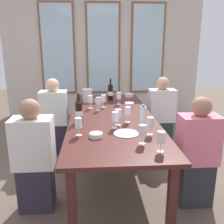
{
  "coord_description": "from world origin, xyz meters",
  "views": [
    {
      "loc": [
        -0.21,
        -2.88,
        1.6
      ],
      "look_at": [
        0.0,
        0.01,
        0.79
      ],
      "focal_mm": 40.42,
      "sensor_mm": 36.0,
      "label": 1
    }
  ],
  "objects_px": {
    "tasting_bowl_2": "(129,95)",
    "wine_glass_3": "(118,115)",
    "metal_pitcher": "(87,95)",
    "seated_person_2": "(34,159)",
    "wine_glass_0": "(150,123)",
    "white_plate_0": "(126,133)",
    "wine_glass_8": "(103,99)",
    "water_bottle": "(143,117)",
    "wine_glass_9": "(128,112)",
    "wine_glass_5": "(79,124)",
    "seated_person_3": "(197,155)",
    "wine_glass_10": "(99,101)",
    "tasting_bowl_1": "(96,135)",
    "wine_glass_2": "(119,96)",
    "wine_glass_1": "(90,100)",
    "wine_glass_7": "(161,138)",
    "wine_bottle_1": "(79,111)",
    "dining_table": "(112,121)",
    "wine_bottle_0": "(110,92)",
    "wine_glass_4": "(143,131)",
    "seated_person_1": "(161,116)",
    "tasting_bowl_3": "(99,101)",
    "tasting_bowl_0": "(129,104)",
    "wine_glass_6": "(115,117)",
    "seated_person_0": "(55,119)"
  },
  "relations": [
    {
      "from": "tasting_bowl_2",
      "to": "wine_glass_3",
      "type": "height_order",
      "value": "wine_glass_3"
    },
    {
      "from": "metal_pitcher",
      "to": "seated_person_2",
      "type": "height_order",
      "value": "seated_person_2"
    },
    {
      "from": "wine_glass_0",
      "to": "white_plate_0",
      "type": "bearing_deg",
      "value": 170.89
    },
    {
      "from": "white_plate_0",
      "to": "wine_glass_8",
      "type": "distance_m",
      "value": 1.06
    },
    {
      "from": "water_bottle",
      "to": "wine_glass_9",
      "type": "xyz_separation_m",
      "value": [
        -0.14,
        0.18,
        0.01
      ]
    },
    {
      "from": "wine_glass_5",
      "to": "seated_person_3",
      "type": "bearing_deg",
      "value": -3.09
    },
    {
      "from": "wine_glass_8",
      "to": "seated_person_2",
      "type": "height_order",
      "value": "seated_person_2"
    },
    {
      "from": "metal_pitcher",
      "to": "wine_glass_10",
      "type": "distance_m",
      "value": 0.55
    },
    {
      "from": "tasting_bowl_1",
      "to": "wine_glass_2",
      "type": "distance_m",
      "value": 1.32
    },
    {
      "from": "seated_person_3",
      "to": "wine_glass_1",
      "type": "bearing_deg",
      "value": 134.63
    },
    {
      "from": "wine_glass_3",
      "to": "wine_glass_7",
      "type": "distance_m",
      "value": 0.75
    },
    {
      "from": "white_plate_0",
      "to": "wine_glass_0",
      "type": "xyz_separation_m",
      "value": [
        0.22,
        -0.04,
        0.12
      ]
    },
    {
      "from": "wine_glass_8",
      "to": "wine_glass_9",
      "type": "height_order",
      "value": "same"
    },
    {
      "from": "wine_bottle_1",
      "to": "seated_person_3",
      "type": "relative_size",
      "value": 0.28
    },
    {
      "from": "dining_table",
      "to": "wine_glass_0",
      "type": "relative_size",
      "value": 14.54
    },
    {
      "from": "wine_glass_3",
      "to": "wine_bottle_1",
      "type": "bearing_deg",
      "value": 159.94
    },
    {
      "from": "wine_bottle_0",
      "to": "wine_glass_9",
      "type": "xyz_separation_m",
      "value": [
        0.12,
        -1.11,
        -0.01
      ]
    },
    {
      "from": "wine_glass_4",
      "to": "seated_person_2",
      "type": "height_order",
      "value": "seated_person_2"
    },
    {
      "from": "wine_glass_0",
      "to": "wine_glass_5",
      "type": "height_order",
      "value": "same"
    },
    {
      "from": "wine_glass_9",
      "to": "seated_person_1",
      "type": "relative_size",
      "value": 0.16
    },
    {
      "from": "wine_glass_0",
      "to": "wine_glass_8",
      "type": "bearing_deg",
      "value": 110.52
    },
    {
      "from": "tasting_bowl_3",
      "to": "wine_glass_0",
      "type": "bearing_deg",
      "value": -71.29
    },
    {
      "from": "wine_glass_3",
      "to": "wine_glass_10",
      "type": "height_order",
      "value": "same"
    },
    {
      "from": "metal_pitcher",
      "to": "wine_glass_2",
      "type": "relative_size",
      "value": 1.09
    },
    {
      "from": "tasting_bowl_0",
      "to": "wine_glass_7",
      "type": "relative_size",
      "value": 0.74
    },
    {
      "from": "wine_glass_7",
      "to": "wine_glass_10",
      "type": "height_order",
      "value": "same"
    },
    {
      "from": "wine_glass_7",
      "to": "seated_person_1",
      "type": "bearing_deg",
      "value": 74.68
    },
    {
      "from": "dining_table",
      "to": "wine_glass_9",
      "type": "bearing_deg",
      "value": -57.48
    },
    {
      "from": "wine_glass_9",
      "to": "tasting_bowl_3",
      "type": "bearing_deg",
      "value": 107.34
    },
    {
      "from": "wine_glass_0",
      "to": "wine_glass_10",
      "type": "distance_m",
      "value": 1.04
    },
    {
      "from": "wine_glass_6",
      "to": "wine_glass_9",
      "type": "distance_m",
      "value": 0.25
    },
    {
      "from": "seated_person_0",
      "to": "wine_glass_2",
      "type": "bearing_deg",
      "value": -3.62
    },
    {
      "from": "dining_table",
      "to": "tasting_bowl_1",
      "type": "relative_size",
      "value": 20.31
    },
    {
      "from": "dining_table",
      "to": "tasting_bowl_1",
      "type": "height_order",
      "value": "tasting_bowl_1"
    },
    {
      "from": "wine_glass_6",
      "to": "metal_pitcher",
      "type": "bearing_deg",
      "value": 103.9
    },
    {
      "from": "wine_bottle_1",
      "to": "seated_person_0",
      "type": "height_order",
      "value": "seated_person_0"
    },
    {
      "from": "water_bottle",
      "to": "wine_glass_2",
      "type": "distance_m",
      "value": 1.02
    },
    {
      "from": "tasting_bowl_3",
      "to": "wine_glass_1",
      "type": "height_order",
      "value": "wine_glass_1"
    },
    {
      "from": "tasting_bowl_2",
      "to": "wine_glass_1",
      "type": "xyz_separation_m",
      "value": [
        -0.62,
        -0.71,
        0.1
      ]
    },
    {
      "from": "white_plate_0",
      "to": "seated_person_0",
      "type": "height_order",
      "value": "seated_person_0"
    },
    {
      "from": "wine_glass_6",
      "to": "seated_person_2",
      "type": "relative_size",
      "value": 0.16
    },
    {
      "from": "wine_bottle_1",
      "to": "seated_person_3",
      "type": "distance_m",
      "value": 1.31
    },
    {
      "from": "wine_glass_4",
      "to": "seated_person_3",
      "type": "relative_size",
      "value": 0.16
    },
    {
      "from": "tasting_bowl_0",
      "to": "wine_glass_0",
      "type": "distance_m",
      "value": 1.13
    },
    {
      "from": "dining_table",
      "to": "wine_glass_4",
      "type": "height_order",
      "value": "wine_glass_4"
    },
    {
      "from": "dining_table",
      "to": "tasting_bowl_1",
      "type": "xyz_separation_m",
      "value": [
        -0.2,
        -0.68,
        0.09
      ]
    },
    {
      "from": "white_plate_0",
      "to": "seated_person_2",
      "type": "distance_m",
      "value": 0.91
    },
    {
      "from": "wine_glass_2",
      "to": "wine_glass_4",
      "type": "distance_m",
      "value": 1.46
    },
    {
      "from": "tasting_bowl_3",
      "to": "wine_glass_10",
      "type": "bearing_deg",
      "value": -91.68
    },
    {
      "from": "wine_glass_2",
      "to": "wine_bottle_1",
      "type": "bearing_deg",
      "value": -123.83
    }
  ]
}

